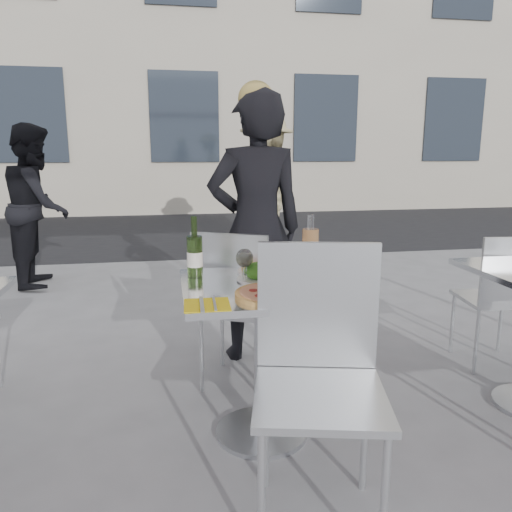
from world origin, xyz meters
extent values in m
plane|color=slate|center=(0.00, 0.00, 0.00)|extent=(80.00, 80.00, 0.00)
cube|color=black|center=(0.00, 6.50, 0.00)|extent=(24.00, 5.00, 0.00)
cylinder|color=#B7BABF|center=(0.00, 0.00, 0.01)|extent=(0.44, 0.44, 0.02)
cylinder|color=#B7BABF|center=(0.00, 0.00, 0.37)|extent=(0.07, 0.07, 0.72)
cube|color=silver|center=(0.00, 0.00, 0.73)|extent=(0.72, 0.72, 0.03)
cylinder|color=silver|center=(0.23, 0.66, 0.22)|extent=(0.02, 0.02, 0.45)
cylinder|color=silver|center=(-0.10, 0.81, 0.22)|extent=(0.02, 0.02, 0.45)
cylinder|color=silver|center=(0.07, 0.34, 0.22)|extent=(0.02, 0.02, 0.45)
cylinder|color=silver|center=(-0.25, 0.49, 0.22)|extent=(0.02, 0.02, 0.45)
cube|color=silver|center=(-0.01, 0.58, 0.46)|extent=(0.56, 0.56, 0.02)
cube|color=silver|center=(-0.10, 0.39, 0.70)|extent=(0.39, 0.20, 0.45)
cylinder|color=silver|center=(-0.14, -0.76, 0.25)|extent=(0.03, 0.03, 0.49)
cylinder|color=silver|center=(0.24, -0.85, 0.25)|extent=(0.03, 0.03, 0.49)
cylinder|color=silver|center=(-0.05, -0.38, 0.25)|extent=(0.03, 0.03, 0.49)
cylinder|color=silver|center=(0.33, -0.46, 0.25)|extent=(0.03, 0.03, 0.49)
cube|color=silver|center=(0.09, -0.61, 0.50)|extent=(0.55, 0.55, 0.03)
cube|color=silver|center=(0.14, -0.39, 0.76)|extent=(0.45, 0.13, 0.49)
cylinder|color=silver|center=(1.78, 0.71, 0.21)|extent=(0.02, 0.02, 0.42)
cylinder|color=silver|center=(1.45, 0.75, 0.21)|extent=(0.02, 0.02, 0.42)
cylinder|color=silver|center=(1.41, 0.42, 0.21)|extent=(0.02, 0.02, 0.42)
cube|color=silver|center=(1.59, 0.57, 0.43)|extent=(0.43, 0.43, 0.02)
imported|color=black|center=(0.14, 0.95, 0.85)|extent=(0.65, 0.46, 1.71)
imported|color=black|center=(-1.69, 3.12, 0.80)|extent=(0.66, 0.82, 1.60)
imported|color=tan|center=(0.84, 4.10, 0.90)|extent=(0.71, 1.19, 1.81)
cylinder|color=tan|center=(0.02, -0.19, 0.76)|extent=(0.34, 0.34, 0.02)
cylinder|color=beige|center=(0.02, -0.19, 0.77)|extent=(0.30, 0.30, 0.00)
cylinder|color=white|center=(0.09, 0.21, 0.76)|extent=(0.35, 0.35, 0.01)
cylinder|color=tan|center=(0.09, 0.21, 0.77)|extent=(0.31, 0.31, 0.02)
cylinder|color=beige|center=(0.09, 0.21, 0.78)|extent=(0.27, 0.27, 0.00)
cylinder|color=white|center=(0.01, 0.07, 0.76)|extent=(0.22, 0.22, 0.01)
ellipsoid|color=#266E1B|center=(0.01, 0.07, 0.80)|extent=(0.15, 0.15, 0.08)
sphere|color=#B21914|center=(0.05, 0.09, 0.81)|extent=(0.03, 0.03, 0.03)
cylinder|color=#36521E|center=(-0.29, 0.18, 0.85)|extent=(0.07, 0.07, 0.20)
cone|color=#36521E|center=(-0.29, 0.18, 0.95)|extent=(0.07, 0.07, 0.03)
cylinder|color=#36521E|center=(-0.29, 0.18, 0.99)|extent=(0.03, 0.03, 0.10)
cylinder|color=silver|center=(-0.29, 0.18, 0.84)|extent=(0.07, 0.08, 0.07)
cylinder|color=#E8A763|center=(0.27, 0.17, 0.86)|extent=(0.08, 0.08, 0.22)
cylinder|color=white|center=(0.27, 0.17, 1.00)|extent=(0.03, 0.03, 0.08)
cylinder|color=white|center=(0.16, 0.02, 0.80)|extent=(0.06, 0.06, 0.09)
cylinder|color=silver|center=(0.16, 0.02, 0.85)|extent=(0.06, 0.06, 0.02)
cylinder|color=white|center=(-0.08, 0.05, 0.75)|extent=(0.06, 0.06, 0.00)
cylinder|color=white|center=(-0.08, 0.05, 0.80)|extent=(0.01, 0.01, 0.09)
ellipsoid|color=white|center=(-0.08, 0.05, 0.86)|extent=(0.07, 0.07, 0.08)
ellipsoid|color=beige|center=(-0.08, 0.05, 0.85)|extent=(0.05, 0.05, 0.05)
cylinder|color=white|center=(-0.07, 0.05, 0.75)|extent=(0.06, 0.06, 0.00)
cylinder|color=white|center=(-0.07, 0.05, 0.80)|extent=(0.01, 0.01, 0.09)
ellipsoid|color=white|center=(-0.07, 0.05, 0.86)|extent=(0.07, 0.07, 0.08)
ellipsoid|color=beige|center=(-0.07, 0.05, 0.85)|extent=(0.05, 0.05, 0.05)
cylinder|color=white|center=(0.05, -0.01, 0.75)|extent=(0.06, 0.06, 0.00)
cylinder|color=white|center=(0.05, -0.01, 0.80)|extent=(0.01, 0.01, 0.09)
ellipsoid|color=white|center=(0.05, -0.01, 0.86)|extent=(0.07, 0.07, 0.08)
ellipsoid|color=#4D0B20|center=(0.05, -0.01, 0.85)|extent=(0.05, 0.05, 0.05)
cylinder|color=white|center=(0.12, 0.12, 0.75)|extent=(0.06, 0.06, 0.00)
cylinder|color=white|center=(0.12, 0.12, 0.80)|extent=(0.01, 0.01, 0.09)
ellipsoid|color=white|center=(0.12, 0.12, 0.86)|extent=(0.07, 0.07, 0.08)
ellipsoid|color=#4D0B20|center=(0.12, 0.12, 0.85)|extent=(0.05, 0.05, 0.05)
cube|color=gold|center=(-0.27, -0.27, 0.75)|extent=(0.19, 0.19, 0.00)
cube|color=#B7BABF|center=(-0.29, -0.27, 0.76)|extent=(0.02, 0.20, 0.00)
cube|color=#B7BABF|center=(-0.24, -0.27, 0.76)|extent=(0.02, 0.18, 0.00)
cube|color=gold|center=(0.27, -0.24, 0.75)|extent=(0.23, 0.23, 0.00)
cube|color=#B7BABF|center=(0.25, -0.24, 0.76)|extent=(0.08, 0.19, 0.00)
cube|color=#B7BABF|center=(0.30, -0.24, 0.76)|extent=(0.07, 0.17, 0.00)
camera|label=1|loc=(-0.41, -2.14, 1.35)|focal=35.00mm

